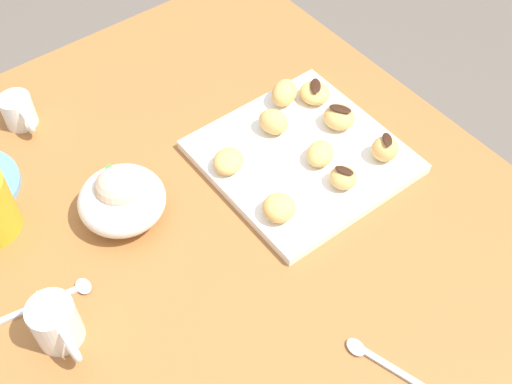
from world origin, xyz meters
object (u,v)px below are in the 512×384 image
(beignet_4, at_px, (385,149))
(beignet_5, at_px, (228,161))
(beignet_8, at_px, (279,208))
(beignet_3, at_px, (315,93))
(ice_cream_bowl, at_px, (121,198))
(dining_table, at_px, (239,266))
(beignet_0, at_px, (339,117))
(chocolate_sauce_pitcher, at_px, (18,110))
(pastry_plate_square, at_px, (302,157))
(beignet_6, at_px, (343,178))
(cream_pitcher_white, at_px, (56,322))
(beignet_1, at_px, (284,93))
(beignet_2, at_px, (320,154))
(beignet_7, at_px, (273,122))

(beignet_4, distance_m, beignet_5, 0.24)
(beignet_8, bearing_deg, beignet_3, -52.64)
(ice_cream_bowl, xyz_separation_m, beignet_3, (0.01, -0.37, -0.01))
(dining_table, height_order, beignet_0, beignet_0)
(beignet_8, bearing_deg, beignet_5, 2.03)
(chocolate_sauce_pitcher, bearing_deg, beignet_8, -153.24)
(pastry_plate_square, distance_m, beignet_6, 0.09)
(dining_table, xyz_separation_m, ice_cream_bowl, (0.11, 0.12, 0.17))
(beignet_3, bearing_deg, beignet_5, 99.60)
(cream_pitcher_white, relative_size, beignet_5, 1.99)
(beignet_4, bearing_deg, beignet_1, 12.72)
(beignet_0, bearing_deg, pastry_plate_square, 97.98)
(beignet_2, distance_m, beignet_3, 0.14)
(ice_cream_bowl, distance_m, chocolate_sauce_pitcher, 0.27)
(beignet_0, bearing_deg, beignet_3, -6.97)
(beignet_5, bearing_deg, beignet_1, -68.91)
(beignet_6, bearing_deg, dining_table, 72.20)
(beignet_3, distance_m, beignet_6, 0.19)
(dining_table, bearing_deg, beignet_0, -79.21)
(beignet_6, xyz_separation_m, beignet_8, (0.01, 0.11, 0.00))
(beignet_0, relative_size, beignet_1, 0.94)
(chocolate_sauce_pitcher, relative_size, beignet_0, 1.78)
(dining_table, distance_m, cream_pitcher_white, 0.33)
(ice_cream_bowl, xyz_separation_m, beignet_4, (-0.16, -0.37, -0.01))
(dining_table, bearing_deg, beignet_4, -101.39)
(cream_pitcher_white, bearing_deg, beignet_6, -95.05)
(pastry_plate_square, bearing_deg, beignet_7, 4.11)
(cream_pitcher_white, bearing_deg, pastry_plate_square, -84.15)
(pastry_plate_square, distance_m, beignet_0, 0.09)
(beignet_2, distance_m, beignet_8, 0.12)
(beignet_6, bearing_deg, beignet_0, -39.39)
(beignet_6, bearing_deg, pastry_plate_square, 4.83)
(beignet_7, distance_m, beignet_8, 0.17)
(beignet_5, distance_m, beignet_7, 0.11)
(beignet_3, distance_m, beignet_4, 0.17)
(beignet_4, height_order, beignet_6, beignet_4)
(beignet_1, height_order, beignet_4, same)
(beignet_6, relative_size, beignet_7, 0.84)
(pastry_plate_square, relative_size, beignet_7, 5.65)
(chocolate_sauce_pitcher, height_order, beignet_0, chocolate_sauce_pitcher)
(dining_table, relative_size, beignet_5, 19.75)
(beignet_2, relative_size, beignet_5, 0.98)
(pastry_plate_square, xyz_separation_m, beignet_4, (-0.08, -0.10, 0.03))
(beignet_7, bearing_deg, beignet_1, -53.54)
(chocolate_sauce_pitcher, relative_size, beignet_5, 1.75)
(beignet_0, xyz_separation_m, beignet_5, (0.03, 0.20, -0.00))
(pastry_plate_square, relative_size, beignet_1, 5.14)
(beignet_7, bearing_deg, beignet_0, -120.95)
(chocolate_sauce_pitcher, relative_size, beignet_7, 1.83)
(beignet_1, relative_size, beignet_3, 1.05)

